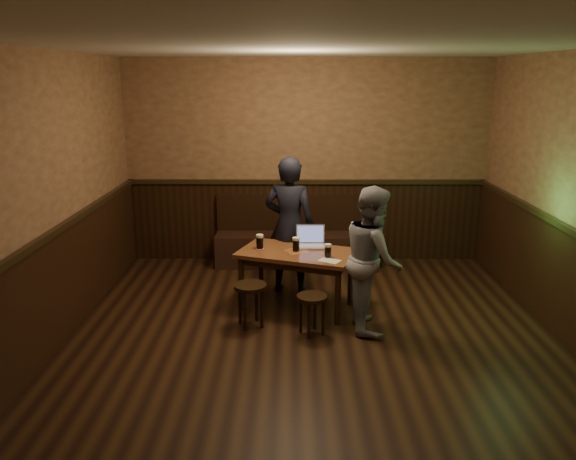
{
  "coord_description": "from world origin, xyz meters",
  "views": [
    {
      "loc": [
        -0.22,
        -4.76,
        2.54
      ],
      "look_at": [
        -0.25,
        1.09,
        0.94
      ],
      "focal_mm": 35.0,
      "sensor_mm": 36.0,
      "label": 1
    }
  ],
  "objects_px": {
    "pint_left": "(260,242)",
    "pint_right": "(328,251)",
    "stool_left": "(250,293)",
    "stool_right": "(312,303)",
    "pint_mid": "(296,244)",
    "bench": "(296,242)",
    "pub_table": "(297,259)",
    "laptop": "(310,241)",
    "person_suit": "(289,226)",
    "person_grey": "(373,258)"
  },
  "relations": [
    {
      "from": "stool_right",
      "to": "person_suit",
      "type": "distance_m",
      "value": 1.31
    },
    {
      "from": "bench",
      "to": "person_grey",
      "type": "bearing_deg",
      "value": -69.39
    },
    {
      "from": "pint_left",
      "to": "pint_right",
      "type": "height_order",
      "value": "pint_left"
    },
    {
      "from": "pint_left",
      "to": "pint_right",
      "type": "relative_size",
      "value": 1.12
    },
    {
      "from": "bench",
      "to": "pint_left",
      "type": "height_order",
      "value": "bench"
    },
    {
      "from": "stool_right",
      "to": "pint_mid",
      "type": "relative_size",
      "value": 2.58
    },
    {
      "from": "stool_left",
      "to": "stool_right",
      "type": "bearing_deg",
      "value": -17.07
    },
    {
      "from": "pint_mid",
      "to": "person_grey",
      "type": "relative_size",
      "value": 0.11
    },
    {
      "from": "bench",
      "to": "pint_mid",
      "type": "height_order",
      "value": "bench"
    },
    {
      "from": "stool_right",
      "to": "pint_mid",
      "type": "bearing_deg",
      "value": 103.08
    },
    {
      "from": "pub_table",
      "to": "pint_mid",
      "type": "bearing_deg",
      "value": -150.4
    },
    {
      "from": "bench",
      "to": "laptop",
      "type": "bearing_deg",
      "value": -83.3
    },
    {
      "from": "bench",
      "to": "pub_table",
      "type": "relative_size",
      "value": 1.55
    },
    {
      "from": "pint_mid",
      "to": "pint_right",
      "type": "height_order",
      "value": "pint_mid"
    },
    {
      "from": "pint_right",
      "to": "stool_left",
      "type": "bearing_deg",
      "value": -161.54
    },
    {
      "from": "person_suit",
      "to": "pint_mid",
      "type": "bearing_deg",
      "value": 113.68
    },
    {
      "from": "person_grey",
      "to": "person_suit",
      "type": "bearing_deg",
      "value": 39.16
    },
    {
      "from": "person_grey",
      "to": "stool_right",
      "type": "bearing_deg",
      "value": 105.21
    },
    {
      "from": "stool_right",
      "to": "person_suit",
      "type": "relative_size",
      "value": 0.25
    },
    {
      "from": "pub_table",
      "to": "laptop",
      "type": "distance_m",
      "value": 0.3
    },
    {
      "from": "stool_right",
      "to": "person_suit",
      "type": "bearing_deg",
      "value": 101.05
    },
    {
      "from": "pub_table",
      "to": "pint_mid",
      "type": "height_order",
      "value": "pint_mid"
    },
    {
      "from": "stool_left",
      "to": "stool_right",
      "type": "height_order",
      "value": "stool_left"
    },
    {
      "from": "person_suit",
      "to": "pint_right",
      "type": "bearing_deg",
      "value": 135.37
    },
    {
      "from": "stool_right",
      "to": "laptop",
      "type": "distance_m",
      "value": 0.97
    },
    {
      "from": "stool_right",
      "to": "pint_right",
      "type": "xyz_separation_m",
      "value": [
        0.18,
        0.47,
        0.41
      ]
    },
    {
      "from": "stool_right",
      "to": "laptop",
      "type": "relative_size",
      "value": 1.27
    },
    {
      "from": "pub_table",
      "to": "stool_right",
      "type": "distance_m",
      "value": 0.74
    },
    {
      "from": "stool_left",
      "to": "stool_right",
      "type": "distance_m",
      "value": 0.67
    },
    {
      "from": "pub_table",
      "to": "stool_left",
      "type": "relative_size",
      "value": 3.07
    },
    {
      "from": "pub_table",
      "to": "laptop",
      "type": "xyz_separation_m",
      "value": [
        0.16,
        0.21,
        0.15
      ]
    },
    {
      "from": "stool_left",
      "to": "stool_right",
      "type": "xyz_separation_m",
      "value": [
        0.64,
        -0.2,
        -0.03
      ]
    },
    {
      "from": "pub_table",
      "to": "pint_mid",
      "type": "relative_size",
      "value": 8.76
    },
    {
      "from": "pint_left",
      "to": "laptop",
      "type": "distance_m",
      "value": 0.59
    },
    {
      "from": "bench",
      "to": "laptop",
      "type": "height_order",
      "value": "bench"
    },
    {
      "from": "pint_mid",
      "to": "laptop",
      "type": "height_order",
      "value": "laptop"
    },
    {
      "from": "stool_right",
      "to": "pint_left",
      "type": "distance_m",
      "value": 1.05
    },
    {
      "from": "bench",
      "to": "laptop",
      "type": "relative_size",
      "value": 6.67
    },
    {
      "from": "pint_mid",
      "to": "bench",
      "type": "bearing_deg",
      "value": 89.66
    },
    {
      "from": "pint_left",
      "to": "pint_right",
      "type": "xyz_separation_m",
      "value": [
        0.75,
        -0.31,
        -0.01
      ]
    },
    {
      "from": "stool_left",
      "to": "person_suit",
      "type": "height_order",
      "value": "person_suit"
    },
    {
      "from": "stool_right",
      "to": "stool_left",
      "type": "bearing_deg",
      "value": 162.93
    },
    {
      "from": "bench",
      "to": "person_grey",
      "type": "xyz_separation_m",
      "value": [
        0.77,
        -2.05,
        0.44
      ]
    },
    {
      "from": "pint_mid",
      "to": "pint_left",
      "type": "bearing_deg",
      "value": 166.45
    },
    {
      "from": "bench",
      "to": "stool_left",
      "type": "relative_size",
      "value": 4.77
    },
    {
      "from": "pub_table",
      "to": "pint_left",
      "type": "relative_size",
      "value": 8.53
    },
    {
      "from": "pint_mid",
      "to": "stool_left",
      "type": "bearing_deg",
      "value": -134.65
    },
    {
      "from": "person_suit",
      "to": "person_grey",
      "type": "xyz_separation_m",
      "value": [
        0.85,
        -1.0,
        -0.08
      ]
    },
    {
      "from": "person_suit",
      "to": "person_grey",
      "type": "height_order",
      "value": "person_suit"
    },
    {
      "from": "bench",
      "to": "pub_table",
      "type": "xyz_separation_m",
      "value": [
        0.0,
        -1.56,
        0.27
      ]
    }
  ]
}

